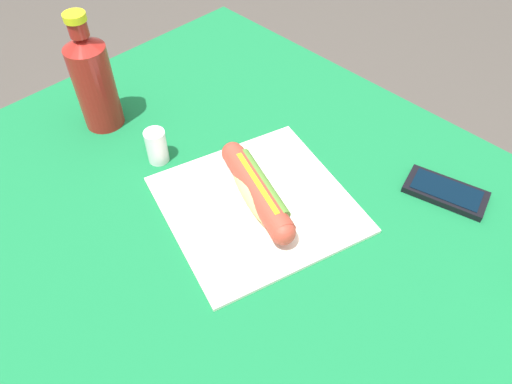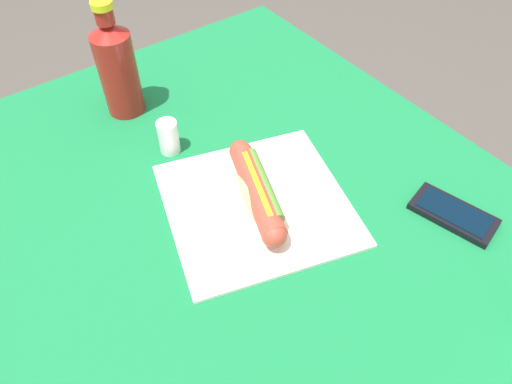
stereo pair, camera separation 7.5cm
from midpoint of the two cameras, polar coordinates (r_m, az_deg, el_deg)
name	(u,v)px [view 2 (the right image)]	position (r m, az deg, el deg)	size (l,w,h in m)	color
ground_plane	(252,381)	(1.40, 1.16, -21.63)	(6.00, 6.00, 0.00)	#47423D
dining_table	(250,259)	(0.87, 1.74, -8.10)	(1.05, 0.84, 0.73)	brown
paper_wrapper	(256,203)	(0.77, 2.78, -1.50)	(0.28, 0.28, 0.01)	silver
hot_dog	(257,191)	(0.75, 2.94, 0.02)	(0.21, 0.10, 0.05)	#E5BC75
cell_phone	(453,214)	(0.82, 24.82, -2.52)	(0.14, 0.09, 0.01)	black
soda_bottle	(117,67)	(0.92, -13.89, 14.12)	(0.07, 0.07, 0.22)	maroon
salt_shaker	(168,137)	(0.84, -7.86, 6.37)	(0.04, 0.04, 0.06)	silver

